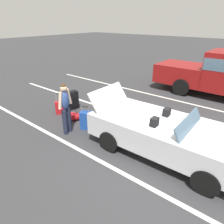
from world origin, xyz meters
name	(u,v)px	position (x,y,z in m)	size (l,w,h in m)	color
ground_plane	(164,153)	(0.00, 0.00, 0.00)	(80.00, 80.00, 0.00)	#333335
lot_line_near	(137,181)	(0.00, -1.39, 0.00)	(18.00, 0.12, 0.01)	silver
lot_line_mid	(182,134)	(0.00, 1.31, 0.00)	(18.00, 0.12, 0.01)	silver
lot_line_far	(206,108)	(0.00, 4.01, 0.00)	(18.00, 0.12, 0.01)	silver
convertible_car	(173,137)	(0.20, 0.00, 0.59)	(4.27, 1.91, 1.49)	silver
suitcase_large_black	(72,100)	(-4.30, 0.44, 0.37)	(0.38, 0.53, 0.74)	black
suitcase_medium_bright	(87,120)	(-2.64, -0.38, 0.31)	(0.47, 0.40, 0.85)	#1E479E
suitcase_small_carryon	(60,107)	(-4.31, -0.18, 0.25)	(0.36, 0.39, 0.86)	red
duffel_bag	(73,116)	(-3.50, -0.25, 0.16)	(0.70, 0.59, 0.34)	red
traveler_person	(65,106)	(-2.95, -0.94, 0.93)	(0.28, 0.61, 1.65)	#1E2338
parked_pickup_truck_near	(220,73)	(-0.10, 5.74, 1.11)	(5.02, 2.12, 2.10)	maroon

